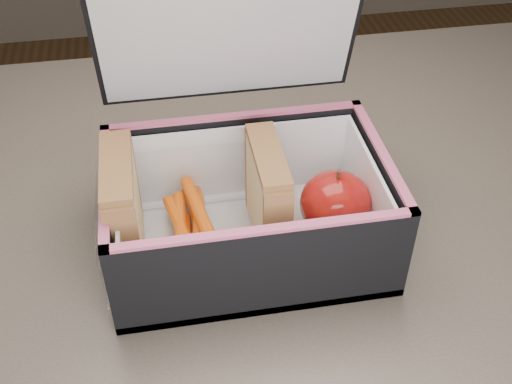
% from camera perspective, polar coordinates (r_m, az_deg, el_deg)
% --- Properties ---
extents(kitchen_table, '(1.20, 0.80, 0.75)m').
position_cam_1_polar(kitchen_table, '(0.77, 4.72, -6.99)').
color(kitchen_table, '#63574B').
rests_on(kitchen_table, ground).
extents(lunch_bag, '(0.27, 0.23, 0.27)m').
position_cam_1_polar(lunch_bag, '(0.63, -0.80, -0.84)').
color(lunch_bag, black).
rests_on(lunch_bag, kitchen_table).
extents(plastic_tub, '(0.18, 0.13, 0.08)m').
position_cam_1_polar(plastic_tub, '(0.63, -5.18, -2.38)').
color(plastic_tub, white).
rests_on(plastic_tub, lunch_bag).
extents(sandwich_left, '(0.03, 0.10, 0.11)m').
position_cam_1_polar(sandwich_left, '(0.61, -11.68, -1.65)').
color(sandwich_left, beige).
rests_on(sandwich_left, plastic_tub).
extents(sandwich_right, '(0.03, 0.10, 0.11)m').
position_cam_1_polar(sandwich_right, '(0.62, 1.04, -0.38)').
color(sandwich_right, beige).
rests_on(sandwich_right, plastic_tub).
extents(carrot_sticks, '(0.05, 0.15, 0.03)m').
position_cam_1_polar(carrot_sticks, '(0.65, -5.55, -3.06)').
color(carrot_sticks, '#DE491A').
rests_on(carrot_sticks, plastic_tub).
extents(paper_napkin, '(0.09, 0.10, 0.01)m').
position_cam_1_polar(paper_napkin, '(0.67, 6.37, -3.11)').
color(paper_napkin, white).
rests_on(paper_napkin, lunch_bag).
extents(red_apple, '(0.08, 0.08, 0.08)m').
position_cam_1_polar(red_apple, '(0.64, 7.08, -1.04)').
color(red_apple, maroon).
rests_on(red_apple, paper_napkin).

